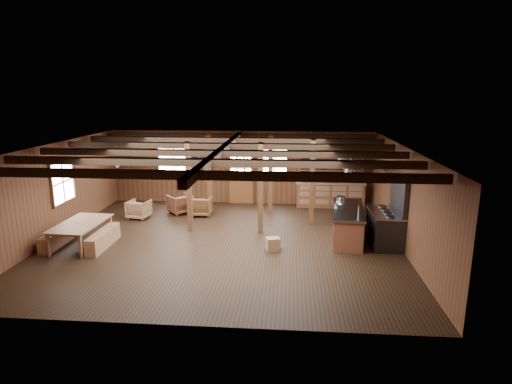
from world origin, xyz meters
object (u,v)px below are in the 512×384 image
commercial_range (387,222)px  dining_table (83,235)px  kitchen_island (348,223)px  armchair_c (139,209)px  armchair_b (201,206)px  armchair_a (180,204)px

commercial_range → dining_table: size_ratio=1.05×
kitchen_island → armchair_c: size_ratio=3.69×
kitchen_island → commercial_range: 1.12m
armchair_b → commercial_range: bearing=155.1°
armchair_a → armchair_b: bearing=123.4°
armchair_c → armchair_b: bearing=-156.4°
kitchen_island → armchair_c: (-6.87, 1.57, -0.16)m
armchair_c → commercial_range: bearing=176.0°
armchair_a → commercial_range: bearing=116.7°
commercial_range → dining_table: commercial_range is taller
armchair_c → armchair_a: bearing=-140.2°
commercial_range → armchair_a: 7.18m
armchair_a → armchair_b: 0.84m
kitchen_island → armchair_b: kitchen_island is taller
kitchen_island → armchair_b: (-4.81, 2.07, -0.14)m
armchair_b → kitchen_island: bearing=154.4°
armchair_b → dining_table: bearing=48.4°
kitchen_island → armchair_a: kitchen_island is taller
commercial_range → armchair_c: (-7.92, 1.94, -0.34)m
armchair_b → armchair_c: 2.12m
commercial_range → armchair_a: commercial_range is taller
armchair_a → armchair_c: bearing=-11.5°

